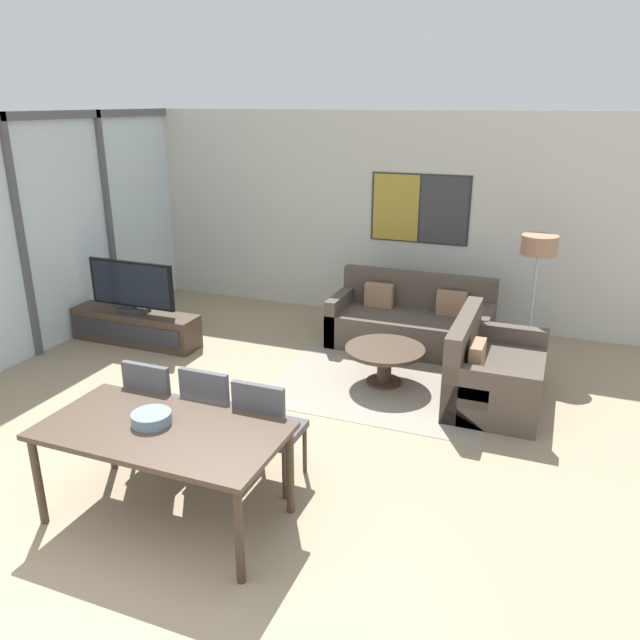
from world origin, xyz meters
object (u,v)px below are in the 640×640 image
at_px(dining_table, 162,437).
at_px(dining_chair_right, 267,426).
at_px(television, 132,287).
at_px(sofa_main, 412,323).
at_px(dining_chair_left, 158,404).
at_px(dining_chair_centre, 214,412).
at_px(tv_console, 136,327).
at_px(fruit_bowl, 151,417).
at_px(coffee_table, 385,357).
at_px(sofa_side, 489,374).
at_px(floor_lamp, 538,252).

xyz_separation_m(dining_table, dining_chair_right, (0.50, 0.64, -0.14)).
height_order(television, dining_table, television).
distance_m(sofa_main, dining_chair_left, 3.67).
relative_size(dining_chair_left, dining_chair_centre, 1.00).
bearing_deg(dining_chair_left, dining_chair_centre, 6.38).
relative_size(tv_console, sofa_main, 0.87).
xyz_separation_m(sofa_main, dining_chair_right, (-0.33, -3.41, 0.25)).
bearing_deg(fruit_bowl, coffee_table, 71.38).
distance_m(tv_console, sofa_side, 4.35).
bearing_deg(coffee_table, fruit_bowl, -108.62).
bearing_deg(sofa_side, dining_chair_centre, 137.95).
bearing_deg(television, coffee_table, -0.11).
distance_m(sofa_side, dining_chair_centre, 2.89).
xyz_separation_m(television, dining_chair_right, (2.92, -2.19, -0.21)).
xyz_separation_m(television, floor_lamp, (4.64, 1.30, 0.55)).
bearing_deg(television, dining_chair_right, -36.85).
bearing_deg(floor_lamp, dining_table, -118.36).
bearing_deg(dining_chair_centre, sofa_side, 47.95).
relative_size(sofa_side, dining_chair_left, 1.51).
bearing_deg(fruit_bowl, television, 129.67).
bearing_deg(dining_chair_right, floor_lamp, 63.66).
relative_size(television, sofa_main, 0.61).
distance_m(sofa_main, dining_table, 4.15).
distance_m(coffee_table, dining_chair_left, 2.57).
xyz_separation_m(coffee_table, dining_table, (-0.83, -2.82, 0.36)).
bearing_deg(dining_chair_centre, dining_table, -90.00).
distance_m(coffee_table, dining_chair_right, 2.22).
relative_size(dining_chair_right, floor_lamp, 0.63).
bearing_deg(fruit_bowl, floor_lamp, 60.32).
xyz_separation_m(television, dining_chair_centre, (2.42, -2.13, -0.21)).
bearing_deg(fruit_bowl, dining_table, -19.24).
bearing_deg(dining_table, fruit_bowl, 160.76).
distance_m(dining_chair_centre, floor_lamp, 4.16).
height_order(sofa_main, dining_table, sofa_main).
xyz_separation_m(television, fruit_bowl, (2.31, -2.79, 0.05)).
relative_size(television, dining_table, 0.69).
xyz_separation_m(sofa_main, dining_table, (-0.83, -4.05, 0.39)).
height_order(dining_chair_right, floor_lamp, floor_lamp).
distance_m(sofa_side, dining_chair_left, 3.28).
bearing_deg(dining_chair_centre, coffee_table, 68.55).
xyz_separation_m(sofa_side, dining_chair_centre, (-1.93, -2.14, 0.25)).
height_order(sofa_main, dining_chair_centre, dining_chair_centre).
relative_size(television, dining_chair_left, 1.28).
bearing_deg(dining_chair_centre, sofa_main, 76.02).
relative_size(sofa_main, fruit_bowl, 6.87).
bearing_deg(tv_console, dining_table, -49.45).
xyz_separation_m(tv_console, fruit_bowl, (2.31, -2.79, 0.58)).
distance_m(fruit_bowl, floor_lamp, 4.73).
height_order(tv_console, floor_lamp, floor_lamp).
xyz_separation_m(television, dining_table, (2.42, -2.83, -0.07)).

